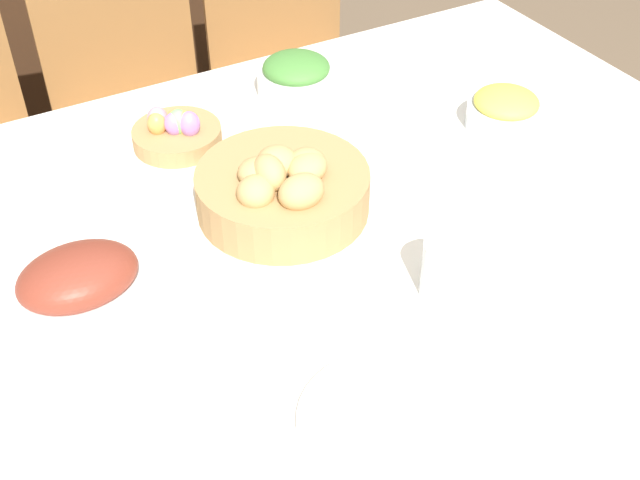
# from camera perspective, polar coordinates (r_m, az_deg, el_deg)

# --- Properties ---
(ground_plane) EXTENTS (12.00, 12.00, 0.00)m
(ground_plane) POSITION_cam_1_polar(r_m,az_deg,el_deg) (1.92, -1.48, -16.26)
(ground_plane) COLOR brown
(dining_table) EXTENTS (1.82, 1.18, 0.73)m
(dining_table) POSITION_cam_1_polar(r_m,az_deg,el_deg) (1.63, -1.70, -9.18)
(dining_table) COLOR white
(dining_table) RESTS_ON ground
(chair_far_center) EXTENTS (0.44, 0.44, 0.88)m
(chair_far_center) POSITION_cam_1_polar(r_m,az_deg,el_deg) (2.26, -12.81, 9.35)
(chair_far_center) COLOR olive
(chair_far_center) RESTS_ON ground
(chair_far_right) EXTENTS (0.46, 0.46, 0.88)m
(chair_far_right) POSITION_cam_1_polar(r_m,az_deg,el_deg) (2.40, -2.08, 12.35)
(chair_far_right) COLOR olive
(chair_far_right) RESTS_ON ground
(sideboard) EXTENTS (1.57, 0.44, 0.89)m
(sideboard) POSITION_cam_1_polar(r_m,az_deg,el_deg) (2.97, -21.36, 14.54)
(sideboard) COLOR #3D2616
(sideboard) RESTS_ON ground
(bread_basket) EXTENTS (0.30, 0.30, 0.13)m
(bread_basket) POSITION_cam_1_polar(r_m,az_deg,el_deg) (1.39, -2.66, 3.69)
(bread_basket) COLOR #AD8451
(bread_basket) RESTS_ON dining_table
(egg_basket) EXTENTS (0.17, 0.17, 0.08)m
(egg_basket) POSITION_cam_1_polar(r_m,az_deg,el_deg) (1.60, -10.19, 7.58)
(egg_basket) COLOR #AD8451
(egg_basket) RESTS_ON dining_table
(ham_platter) EXTENTS (0.29, 0.20, 0.08)m
(ham_platter) POSITION_cam_1_polar(r_m,az_deg,el_deg) (1.30, -16.79, -2.67)
(ham_platter) COLOR white
(ham_platter) RESTS_ON dining_table
(green_salad_bowl) EXTENTS (0.17, 0.17, 0.09)m
(green_salad_bowl) POSITION_cam_1_polar(r_m,az_deg,el_deg) (1.74, -1.69, 11.56)
(green_salad_bowl) COLOR white
(green_salad_bowl) RESTS_ON dining_table
(pineapple_bowl) EXTENTS (0.15, 0.15, 0.08)m
(pineapple_bowl) POSITION_cam_1_polar(r_m,az_deg,el_deg) (1.67, 13.02, 8.97)
(pineapple_bowl) COLOR silver
(pineapple_bowl) RESTS_ON dining_table
(dinner_plate) EXTENTS (0.24, 0.24, 0.01)m
(dinner_plate) POSITION_cam_1_polar(r_m,az_deg,el_deg) (1.09, 4.70, -12.68)
(dinner_plate) COLOR white
(dinner_plate) RESTS_ON dining_table
(fork) EXTENTS (0.02, 0.19, 0.00)m
(fork) POSITION_cam_1_polar(r_m,az_deg,el_deg) (1.05, -2.19, -15.87)
(fork) COLOR silver
(fork) RESTS_ON dining_table
(knife) EXTENTS (0.02, 0.19, 0.00)m
(knife) POSITION_cam_1_polar(r_m,az_deg,el_deg) (1.16, 10.81, -9.78)
(knife) COLOR silver
(knife) RESTS_ON dining_table
(spoon) EXTENTS (0.02, 0.19, 0.00)m
(spoon) POSITION_cam_1_polar(r_m,az_deg,el_deg) (1.17, 11.98, -9.19)
(spoon) COLOR silver
(spoon) RESTS_ON dining_table
(drinking_cup) EXTENTS (0.08, 0.08, 0.10)m
(drinking_cup) POSITION_cam_1_polar(r_m,az_deg,el_deg) (1.24, 9.08, -2.03)
(drinking_cup) COLOR silver
(drinking_cup) RESTS_ON dining_table
(butter_dish) EXTENTS (0.11, 0.07, 0.03)m
(butter_dish) POSITION_cam_1_polar(r_m,az_deg,el_deg) (1.12, -12.29, -10.98)
(butter_dish) COLOR white
(butter_dish) RESTS_ON dining_table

